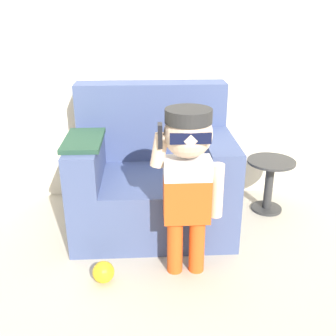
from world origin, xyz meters
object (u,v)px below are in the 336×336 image
(toy_ball, at_px, (103,272))
(side_table, at_px, (269,180))
(armchair, at_px, (152,176))
(person_child, at_px, (188,169))

(toy_ball, bearing_deg, side_table, 33.84)
(armchair, xyz_separation_m, person_child, (0.19, -0.63, 0.32))
(person_child, xyz_separation_m, toy_ball, (-0.51, -0.08, -0.63))
(person_child, distance_m, side_table, 1.14)
(side_table, bearing_deg, armchair, -172.72)
(armchair, bearing_deg, person_child, -73.07)
(armchair, xyz_separation_m, side_table, (0.93, 0.12, -0.11))
(side_table, distance_m, toy_ball, 1.51)
(armchair, height_order, person_child, person_child)
(armchair, relative_size, toy_ball, 8.66)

